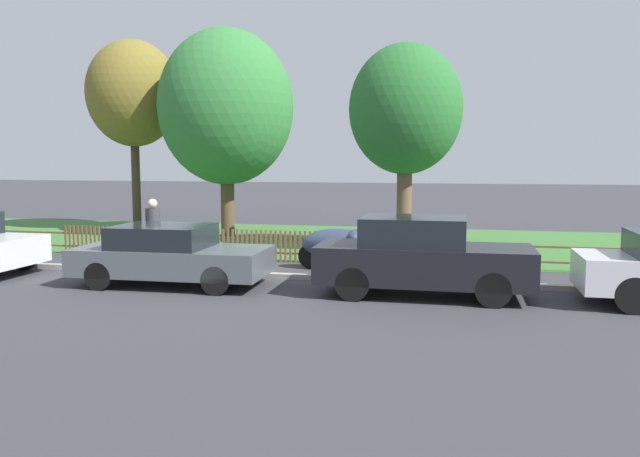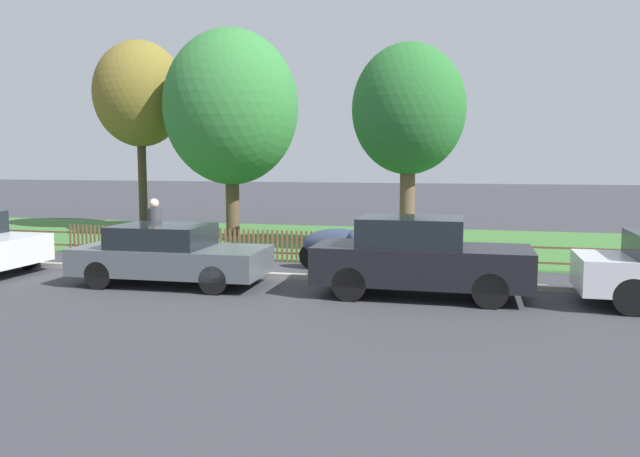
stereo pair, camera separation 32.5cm
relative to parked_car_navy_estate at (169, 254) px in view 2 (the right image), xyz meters
name	(u,v)px [view 2 (the right image)]	position (x,y,z in m)	size (l,w,h in m)	color
ground_plane	(206,276)	(0.34, 1.13, -0.67)	(120.00, 120.00, 0.00)	#38383D
kerb_stone	(208,272)	(0.34, 1.23, -0.61)	(41.56, 0.20, 0.12)	#9E998E
grass_strip	(290,239)	(0.34, 8.01, -0.66)	(41.56, 9.12, 0.01)	#3D7033
park_fence	(242,245)	(0.34, 3.46, -0.24)	(41.56, 0.05, 0.85)	brown
parked_car_navy_estate	(169,254)	(0.00, 0.00, 0.00)	(4.20, 1.90, 1.31)	#51565B
parked_car_red_compact	(419,257)	(5.39, 0.08, 0.13)	(4.24, 1.68, 1.59)	black
covered_motorcycle	(341,244)	(3.25, 2.68, -0.02)	(2.03, 0.94, 1.02)	black
tree_nearest_kerb	(140,95)	(-5.98, 9.37, 4.50)	(3.46, 3.46, 7.19)	#473828
tree_behind_motorcycle	(231,108)	(-1.95, 8.50, 3.86)	(4.71, 4.71, 7.25)	brown
tree_mid_park	(409,110)	(4.50, 6.14, 3.47)	(3.29, 3.29, 6.07)	brown
pedestrian_near_fence	(155,230)	(-1.24, 1.63, 0.33)	(0.45, 0.45, 1.76)	slate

